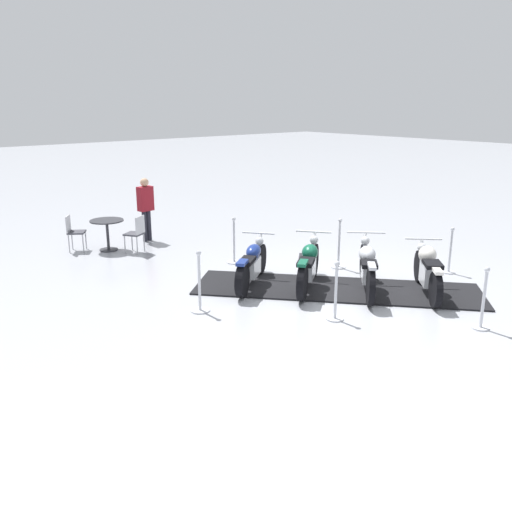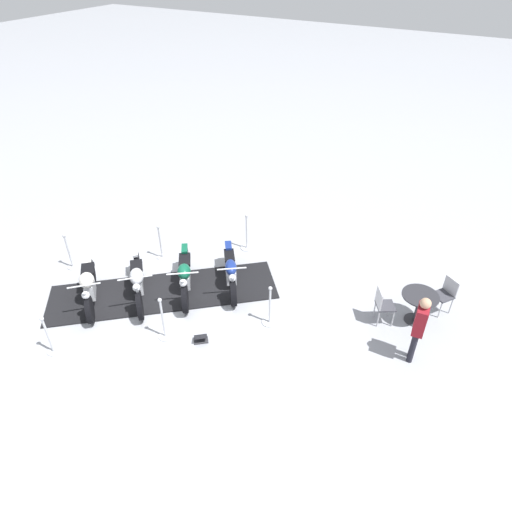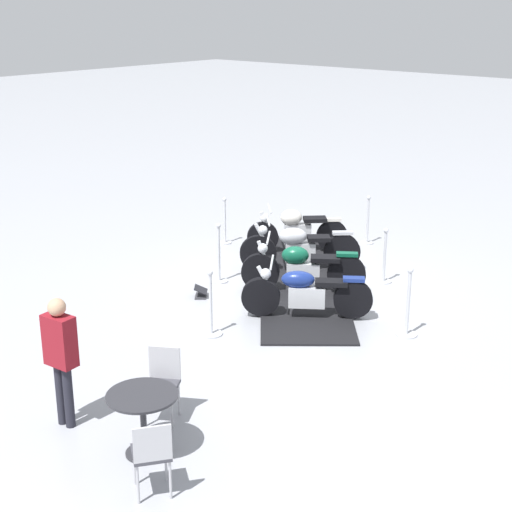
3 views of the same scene
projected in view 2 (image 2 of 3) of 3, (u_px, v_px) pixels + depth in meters
The scene contains 17 objects.
ground_plane at pixel (164, 293), 11.36m from camera, with size 80.00×80.00×0.00m, color #A8AAB2.
display_platform at pixel (164, 292), 11.35m from camera, with size 5.63×1.52×0.03m, color black.
motorcycle_cream at pixel (89, 286), 10.78m from camera, with size 1.58×1.55×0.95m.
motorcycle_chrome at pixel (138, 281), 10.95m from camera, with size 1.78×1.67×1.03m.
motorcycle_forest at pixel (185, 276), 11.14m from camera, with size 1.88×1.41×1.01m.
motorcycle_navy at pixel (231, 271), 11.34m from camera, with size 1.83×1.38×0.95m.
stanchion_left_front at pixel (70, 256), 12.00m from camera, with size 0.29×0.29×1.07m.
stanchion_left_rear at pixel (247, 238), 12.75m from camera, with size 0.35×0.35×1.13m.
stanchion_left_mid at pixel (161, 247), 12.38m from camera, with size 0.30×0.30×1.05m.
stanchion_right_mid at pixel (164, 324), 9.92m from camera, with size 0.32×0.32×1.14m.
stanchion_right_rear at pixel (270, 312), 10.32m from camera, with size 0.35×0.35×1.08m.
stanchion_right_front at pixel (50, 340), 9.56m from camera, with size 0.28×0.28×1.03m.
info_placard at pixel (201, 339), 9.99m from camera, with size 0.36×0.37×0.19m.
cafe_table at pixel (419, 301), 10.22m from camera, with size 0.83×0.83×0.77m.
cafe_chair_near_table at pixel (383, 304), 10.23m from camera, with size 0.55×0.55×0.93m.
cafe_chair_across_table at pixel (446, 293), 10.54m from camera, with size 0.56×0.56×0.90m.
bystander_person at pixel (419, 325), 9.03m from camera, with size 0.42×0.26×1.69m.
Camera 2 is at (-6.41, -6.26, 7.43)m, focal length 31.63 mm.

